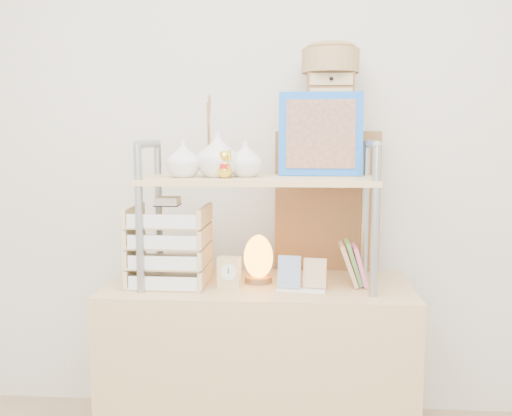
{
  "coord_description": "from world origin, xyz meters",
  "views": [
    {
      "loc": [
        0.14,
        -0.99,
        1.34
      ],
      "look_at": [
        -0.01,
        1.2,
        1.05
      ],
      "focal_mm": 40.0,
      "sensor_mm": 36.0,
      "label": 1
    }
  ],
  "objects": [
    {
      "name": "letter_tray",
      "position": [
        -0.35,
        1.17,
        0.89
      ],
      "size": [
        0.29,
        0.27,
        0.35
      ],
      "color": "#D3B67F",
      "rests_on": "desk"
    },
    {
      "name": "postcard_stand",
      "position": [
        0.17,
        1.11,
        0.79
      ],
      "size": [
        0.19,
        0.08,
        0.13
      ],
      "color": "white",
      "rests_on": "desk"
    },
    {
      "name": "hutch",
      "position": [
        -0.04,
        1.21,
        1.2
      ],
      "size": [
        0.9,
        0.34,
        0.76
      ],
      "color": "#8E959B",
      "rests_on": "desk"
    },
    {
      "name": "desk_clock",
      "position": [
        -0.11,
        1.13,
        0.81
      ],
      "size": [
        0.09,
        0.05,
        0.12
      ],
      "color": "tan",
      "rests_on": "desk"
    },
    {
      "name": "woven_basket",
      "position": [
        0.29,
        1.55,
        1.65
      ],
      "size": [
        0.25,
        0.25,
        0.1
      ],
      "primitive_type": "cylinder",
      "color": "brown",
      "rests_on": "drawer_chest"
    },
    {
      "name": "salt_lamp",
      "position": [
        -0.0,
        1.22,
        0.85
      ],
      "size": [
        0.13,
        0.12,
        0.19
      ],
      "color": "brown",
      "rests_on": "desk"
    },
    {
      "name": "desk",
      "position": [
        0.0,
        1.2,
        0.38
      ],
      "size": [
        1.2,
        0.5,
        0.75
      ],
      "primitive_type": "cube",
      "color": "tan",
      "rests_on": "ground"
    },
    {
      "name": "cabinet",
      "position": [
        0.29,
        1.57,
        0.68
      ],
      "size": [
        0.47,
        0.28,
        1.35
      ],
      "primitive_type": "cube",
      "rotation": [
        0.0,
        0.0,
        -0.09
      ],
      "color": "brown",
      "rests_on": "ground"
    },
    {
      "name": "drawer_chest",
      "position": [
        0.29,
        1.55,
        1.48
      ],
      "size": [
        0.2,
        0.16,
        0.25
      ],
      "color": "brown",
      "rests_on": "cabinet"
    }
  ]
}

